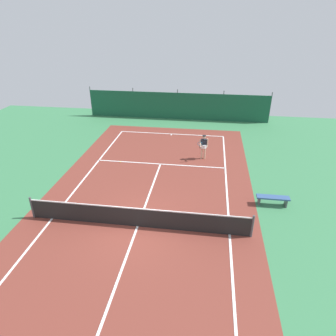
{
  "coord_description": "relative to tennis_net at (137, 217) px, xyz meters",
  "views": [
    {
      "loc": [
        2.88,
        -10.54,
        8.55
      ],
      "look_at": [
        0.8,
        4.2,
        0.9
      ],
      "focal_mm": 31.97,
      "sensor_mm": 36.0,
      "label": 1
    }
  ],
  "objects": [
    {
      "name": "ground_plane",
      "position": [
        0.0,
        0.0,
        -0.51
      ],
      "size": [
        36.0,
        36.0,
        0.0
      ],
      "primitive_type": "plane",
      "color": "#387A4C"
    },
    {
      "name": "court_surface",
      "position": [
        0.0,
        0.0,
        -0.51
      ],
      "size": [
        11.02,
        26.6,
        0.01
      ],
      "color": "brown",
      "rests_on": "ground"
    },
    {
      "name": "tennis_net",
      "position": [
        0.0,
        0.0,
        0.0
      ],
      "size": [
        10.12,
        0.1,
        1.1
      ],
      "color": "black",
      "rests_on": "ground"
    },
    {
      "name": "back_fence",
      "position": [
        -0.0,
        16.35,
        0.16
      ],
      "size": [
        16.3,
        0.98,
        2.7
      ],
      "color": "#195138",
      "rests_on": "ground"
    },
    {
      "name": "tennis_player",
      "position": [
        2.66,
        7.62,
        0.45
      ],
      "size": [
        0.67,
        0.78,
        1.64
      ],
      "rotation": [
        0.0,
        0.0,
        3.24
      ],
      "color": "#D8AD8C",
      "rests_on": "ground"
    },
    {
      "name": "tennis_ball_near_player",
      "position": [
        -2.63,
        6.29,
        -0.48
      ],
      "size": [
        0.07,
        0.07,
        0.07
      ],
      "primitive_type": "sphere",
      "color": "#CCDB33",
      "rests_on": "ground"
    },
    {
      "name": "courtside_bench",
      "position": [
        6.31,
        2.62,
        -0.14
      ],
      "size": [
        1.6,
        0.4,
        0.49
      ],
      "color": "#335184",
      "rests_on": "ground"
    }
  ]
}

